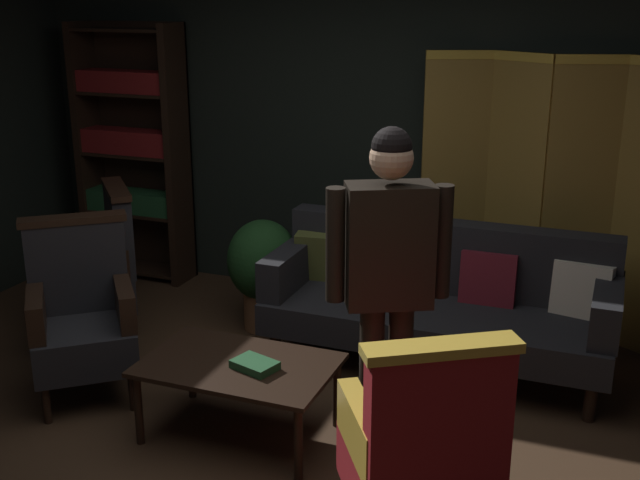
# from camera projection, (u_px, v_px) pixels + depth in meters

# --- Properties ---
(ground_plane) EXTENTS (10.00, 10.00, 0.00)m
(ground_plane) POSITION_uv_depth(u_px,v_px,m) (262.00, 465.00, 3.97)
(ground_plane) COLOR #3D2819
(back_wall) EXTENTS (7.20, 0.10, 2.80)m
(back_wall) POSITION_uv_depth(u_px,v_px,m) (402.00, 117.00, 5.73)
(back_wall) COLOR black
(back_wall) RESTS_ON ground_plane
(folding_screen) EXTENTS (2.11, 0.36, 1.90)m
(folding_screen) POSITION_uv_depth(u_px,v_px,m) (578.00, 198.00, 5.15)
(folding_screen) COLOR olive
(folding_screen) RESTS_ON ground_plane
(bookshelf) EXTENTS (0.90, 0.32, 2.05)m
(bookshelf) POSITION_uv_depth(u_px,v_px,m) (134.00, 149.00, 6.35)
(bookshelf) COLOR black
(bookshelf) RESTS_ON ground_plane
(velvet_couch) EXTENTS (2.12, 0.78, 0.88)m
(velvet_couch) POSITION_uv_depth(u_px,v_px,m) (440.00, 296.00, 4.94)
(velvet_couch) COLOR black
(velvet_couch) RESTS_ON ground_plane
(coffee_table) EXTENTS (1.00, 0.64, 0.42)m
(coffee_table) POSITION_uv_depth(u_px,v_px,m) (239.00, 371.00, 4.14)
(coffee_table) COLOR black
(coffee_table) RESTS_ON ground_plane
(armchair_gilt_accent) EXTENTS (0.80, 0.80, 1.04)m
(armchair_gilt_accent) POSITION_uv_depth(u_px,v_px,m) (422.00, 450.00, 3.21)
(armchair_gilt_accent) COLOR gold
(armchair_gilt_accent) RESTS_ON ground_plane
(armchair_wing_left) EXTENTS (0.82, 0.82, 1.04)m
(armchair_wing_left) POSITION_uv_depth(u_px,v_px,m) (97.00, 268.00, 5.34)
(armchair_wing_left) COLOR black
(armchair_wing_left) RESTS_ON ground_plane
(armchair_wing_right) EXTENTS (0.81, 0.81, 1.04)m
(armchair_wing_right) POSITION_uv_depth(u_px,v_px,m) (82.00, 315.00, 4.55)
(armchair_wing_right) COLOR black
(armchair_wing_right) RESTS_ON ground_plane
(standing_figure) EXTENTS (0.53, 0.37, 1.70)m
(standing_figure) POSITION_uv_depth(u_px,v_px,m) (388.00, 271.00, 3.69)
(standing_figure) COLOR black
(standing_figure) RESTS_ON ground_plane
(potted_plant) EXTENTS (0.49, 0.49, 0.79)m
(potted_plant) POSITION_uv_depth(u_px,v_px,m) (263.00, 267.00, 5.46)
(potted_plant) COLOR brown
(potted_plant) RESTS_ON ground_plane
(book_green_cloth) EXTENTS (0.26, 0.21, 0.04)m
(book_green_cloth) POSITION_uv_depth(u_px,v_px,m) (255.00, 365.00, 4.06)
(book_green_cloth) COLOR #1E4C28
(book_green_cloth) RESTS_ON coffee_table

